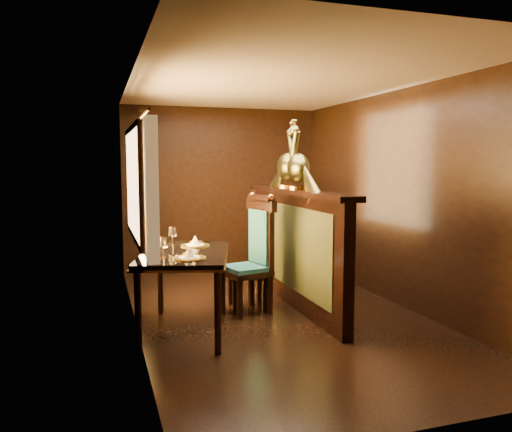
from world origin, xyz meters
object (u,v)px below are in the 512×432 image
object	(u,v)px
dining_table	(185,259)
chair_left	(257,255)
chair_right	(255,250)
peacock_right	(288,155)
peacock_left	(298,155)

from	to	relation	value
dining_table	chair_left	size ratio (longest dim) A/B	1.29
dining_table	chair_right	xyz separation A→B (m)	(0.87, 0.48, -0.04)
dining_table	chair_left	world-z (taller)	chair_left
dining_table	chair_right	bearing A→B (deg)	44.71
chair_right	peacock_right	size ratio (longest dim) A/B	1.67
chair_left	dining_table	bearing A→B (deg)	-140.96
chair_right	peacock_left	size ratio (longest dim) A/B	1.72
dining_table	peacock_left	distance (m)	1.77
dining_table	peacock_left	world-z (taller)	peacock_left
chair_right	peacock_left	bearing A→B (deg)	-17.05
peacock_right	dining_table	bearing A→B (deg)	-150.36
chair_left	chair_right	world-z (taller)	chair_right
chair_right	peacock_left	world-z (taller)	peacock_left
dining_table	peacock_right	xyz separation A→B (m)	(1.38, 0.78, 1.03)
peacock_left	chair_left	bearing A→B (deg)	165.39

